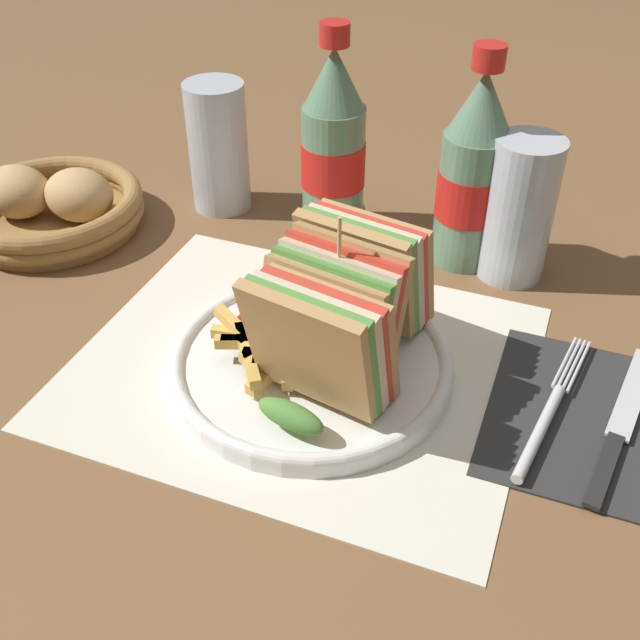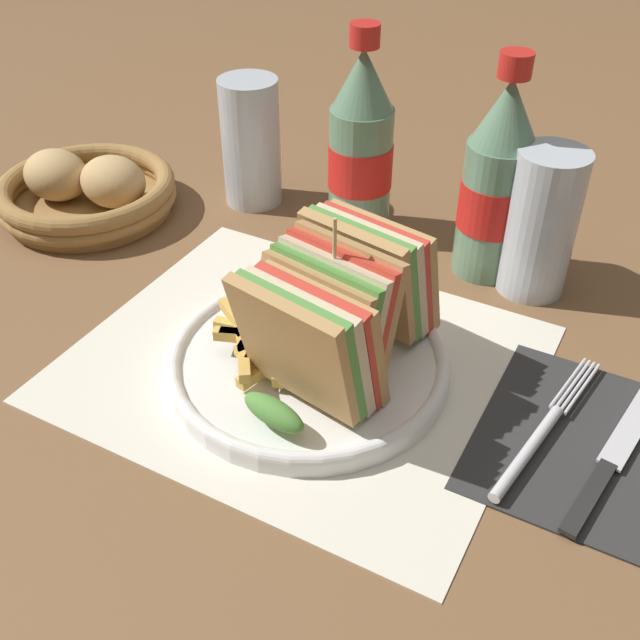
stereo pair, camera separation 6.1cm
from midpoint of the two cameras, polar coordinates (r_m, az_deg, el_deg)
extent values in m
plane|color=brown|center=(0.61, -5.45, -5.49)|extent=(4.00, 4.00, 0.00)
cube|color=silver|center=(0.63, -4.26, -3.45)|extent=(0.37, 0.31, 0.00)
cylinder|color=white|center=(0.62, -3.50, -3.58)|extent=(0.23, 0.23, 0.01)
torus|color=white|center=(0.62, -3.53, -3.09)|extent=(0.23, 0.23, 0.01)
cube|color=tan|center=(0.53, -4.30, -2.62)|extent=(0.11, 0.05, 0.10)
cube|color=#518E3D|center=(0.54, -3.70, -2.25)|extent=(0.11, 0.05, 0.10)
cube|color=beige|center=(0.54, -3.12, -1.89)|extent=(0.11, 0.05, 0.10)
cube|color=red|center=(0.55, -2.56, -1.54)|extent=(0.11, 0.05, 0.10)
cube|color=tan|center=(0.56, -2.00, -1.19)|extent=(0.11, 0.05, 0.10)
ellipsoid|color=#518E3D|center=(0.55, -5.50, -7.43)|extent=(0.06, 0.03, 0.02)
cube|color=tan|center=(0.56, -3.38, -1.35)|extent=(0.11, 0.05, 0.10)
cube|color=#518E3D|center=(0.56, -2.84, -0.66)|extent=(0.11, 0.05, 0.10)
cube|color=beige|center=(0.57, -2.31, 0.02)|extent=(0.11, 0.05, 0.10)
cube|color=red|center=(0.57, -1.78, 0.68)|extent=(0.11, 0.05, 0.10)
cube|color=tan|center=(0.58, -1.27, 1.34)|extent=(0.11, 0.05, 0.10)
ellipsoid|color=#518E3D|center=(0.58, -3.25, -4.01)|extent=(0.06, 0.03, 0.02)
cube|color=tan|center=(0.61, -0.16, 3.38)|extent=(0.11, 0.05, 0.10)
cube|color=#518E3D|center=(0.61, 0.31, 3.63)|extent=(0.11, 0.05, 0.10)
cube|color=beige|center=(0.62, 0.77, 3.87)|extent=(0.11, 0.05, 0.10)
cube|color=red|center=(0.63, 1.22, 4.11)|extent=(0.11, 0.05, 0.10)
cube|color=tan|center=(0.64, 1.66, 4.34)|extent=(0.11, 0.05, 0.10)
ellipsoid|color=#518E3D|center=(0.62, -1.29, -0.98)|extent=(0.06, 0.03, 0.02)
cylinder|color=tan|center=(0.56, -1.70, 1.94)|extent=(0.00, 0.00, 0.13)
cube|color=gold|center=(0.61, -5.73, -2.34)|extent=(0.05, 0.04, 0.01)
cube|color=gold|center=(0.63, -8.50, -1.26)|extent=(0.06, 0.02, 0.01)
cube|color=gold|center=(0.61, -5.40, -2.08)|extent=(0.05, 0.02, 0.01)
cube|color=gold|center=(0.59, -6.55, -3.98)|extent=(0.02, 0.06, 0.01)
cube|color=gold|center=(0.60, -4.76, -3.24)|extent=(0.03, 0.06, 0.01)
cube|color=gold|center=(0.59, -8.50, -2.73)|extent=(0.05, 0.07, 0.01)
cube|color=gold|center=(0.60, -7.47, -2.03)|extent=(0.02, 0.05, 0.01)
cube|color=gold|center=(0.62, -9.14, -0.70)|extent=(0.06, 0.04, 0.01)
cube|color=gold|center=(0.59, -4.84, -2.62)|extent=(0.05, 0.01, 0.01)
cube|color=gold|center=(0.61, -7.72, -1.73)|extent=(0.07, 0.03, 0.01)
cube|color=gold|center=(0.59, -5.94, -2.78)|extent=(0.06, 0.02, 0.01)
cube|color=gold|center=(0.60, -7.24, -2.02)|extent=(0.02, 0.06, 0.01)
cube|color=gold|center=(0.62, -7.57, -1.02)|extent=(0.02, 0.05, 0.01)
cube|color=gold|center=(0.61, -8.23, -1.78)|extent=(0.05, 0.02, 0.01)
cube|color=gold|center=(0.60, -6.31, -1.78)|extent=(0.04, 0.06, 0.01)
cube|color=gold|center=(0.60, -6.67, -1.75)|extent=(0.03, 0.06, 0.01)
ellipsoid|color=maroon|center=(0.63, -7.27, -0.38)|extent=(0.04, 0.04, 0.02)
cube|color=#2D2D2D|center=(0.61, 16.90, -7.25)|extent=(0.15, 0.18, 0.00)
cylinder|color=silver|center=(0.58, 13.48, -8.42)|extent=(0.03, 0.11, 0.01)
cylinder|color=silver|center=(0.64, 15.58, -3.19)|extent=(0.01, 0.07, 0.00)
cylinder|color=silver|center=(0.64, 15.92, -3.30)|extent=(0.01, 0.07, 0.00)
cylinder|color=silver|center=(0.64, 16.25, -3.41)|extent=(0.01, 0.07, 0.00)
cylinder|color=silver|center=(0.64, 16.59, -3.52)|extent=(0.01, 0.07, 0.00)
cube|color=black|center=(0.57, 17.92, -11.15)|extent=(0.02, 0.08, 0.00)
cube|color=silver|center=(0.63, 20.22, -5.34)|extent=(0.04, 0.12, 0.00)
cylinder|color=slate|center=(0.79, -1.27, 11.33)|extent=(0.06, 0.06, 0.13)
cylinder|color=red|center=(0.78, -1.28, 11.76)|extent=(0.07, 0.07, 0.05)
cone|color=slate|center=(0.75, -1.37, 17.94)|extent=(0.06, 0.06, 0.06)
cylinder|color=red|center=(0.74, -1.42, 20.92)|extent=(0.03, 0.03, 0.02)
cylinder|color=slate|center=(0.74, 9.00, 9.00)|extent=(0.06, 0.06, 0.13)
cylinder|color=red|center=(0.74, 9.05, 9.45)|extent=(0.07, 0.07, 0.05)
cone|color=slate|center=(0.70, 9.79, 15.93)|extent=(0.06, 0.06, 0.06)
cylinder|color=red|center=(0.68, 10.16, 19.08)|extent=(0.03, 0.03, 0.02)
cylinder|color=silver|center=(0.72, 12.61, 8.10)|extent=(0.06, 0.06, 0.14)
cylinder|color=silver|center=(0.84, -9.90, 12.80)|extent=(0.06, 0.06, 0.14)
cylinder|color=black|center=(0.85, -9.69, 11.09)|extent=(0.06, 0.06, 0.08)
cylinder|color=olive|center=(0.87, -21.52, 6.92)|extent=(0.18, 0.18, 0.01)
torus|color=olive|center=(0.87, -21.68, 7.52)|extent=(0.19, 0.19, 0.02)
torus|color=olive|center=(0.86, -21.89, 8.33)|extent=(0.19, 0.19, 0.02)
ellipsoid|color=tan|center=(0.84, -19.92, 8.88)|extent=(0.07, 0.06, 0.06)
ellipsoid|color=tan|center=(0.87, -24.00, 8.86)|extent=(0.07, 0.06, 0.06)
camera|label=1|loc=(0.03, -92.86, -2.21)|focal=42.00mm
camera|label=2|loc=(0.03, 87.14, 2.21)|focal=42.00mm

